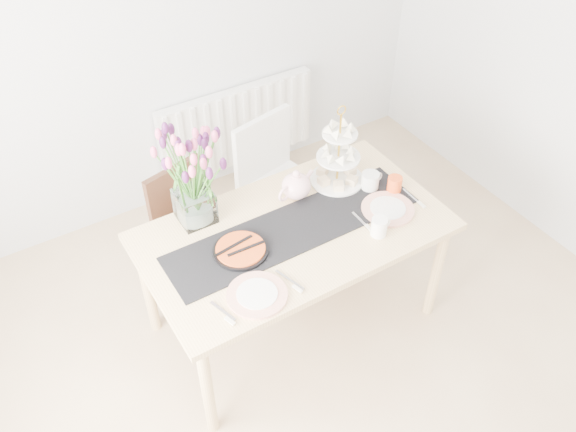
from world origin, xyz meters
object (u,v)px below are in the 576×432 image
plate_left (257,295)px  mug_white (379,227)px  chair_white (275,175)px  chair_brown (189,220)px  mug_orange (395,185)px  cream_jug (370,181)px  cake_stand (338,163)px  plate_right (388,209)px  radiator (237,126)px  teapot (296,186)px  tulip_vase (189,164)px  dining_table (294,239)px  tart_tin (241,250)px

plate_left → mug_white: bearing=2.6°
chair_white → mug_white: chair_white is taller
chair_brown → mug_orange: (0.97, -0.70, 0.34)m
cream_jug → cake_stand: bearing=128.9°
chair_brown → mug_orange: size_ratio=8.22×
chair_brown → plate_right: size_ratio=2.76×
radiator → plate_right: 1.57m
teapot → tulip_vase: bearing=151.4°
chair_brown → plate_right: (0.84, -0.80, 0.30)m
dining_table → plate_right: size_ratio=5.56×
chair_brown → dining_table: bearing=-77.6°
chair_white → mug_orange: (0.35, -0.72, 0.27)m
cake_stand → mug_orange: bearing=-47.4°
chair_white → plate_right: (0.22, -0.82, 0.23)m
radiator → plate_right: (0.11, -1.54, 0.31)m
mug_orange → plate_left: 1.06m
chair_white → plate_left: bearing=-137.2°
dining_table → cream_jug: 0.56m
cream_jug → radiator: bearing=95.0°
radiator → plate_left: bearing=-114.8°
teapot → mug_white: bearing=-81.6°
tulip_vase → mug_white: 1.01m
radiator → mug_orange: mug_orange is taller
chair_white → mug_white: (0.06, -0.95, 0.27)m
chair_brown → mug_orange: mug_orange is taller
cream_jug → plate_right: (-0.03, -0.20, -0.04)m
chair_brown → tulip_vase: size_ratio=1.20×
cream_jug → plate_left: (-0.93, -0.36, -0.04)m
plate_left → plate_right: 0.91m
radiator → chair_brown: size_ratio=1.51×
cake_stand → mug_white: (-0.07, -0.47, -0.08)m
cake_stand → cream_jug: 0.21m
dining_table → radiator: bearing=74.3°
tart_tin → cake_stand: bearing=16.2°
teapot → tart_tin: size_ratio=0.93×
cream_jug → tart_tin: 0.86m
tulip_vase → plate_right: (0.91, -0.48, -0.36)m
mug_orange → plate_left: bearing=136.1°
dining_table → tulip_vase: bearing=139.7°
chair_brown → cake_stand: size_ratio=1.77×
chair_brown → plate_right: chair_brown is taller
plate_left → plate_right: size_ratio=1.01×
chair_brown → plate_right: bearing=-57.9°
chair_brown → tulip_vase: 0.74m
chair_brown → cake_stand: 0.97m
teapot → mug_white: size_ratio=2.58×
tart_tin → mug_white: mug_white is taller
radiator → dining_table: 1.47m
cake_stand → tart_tin: size_ratio=1.60×
teapot → plate_right: 0.51m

